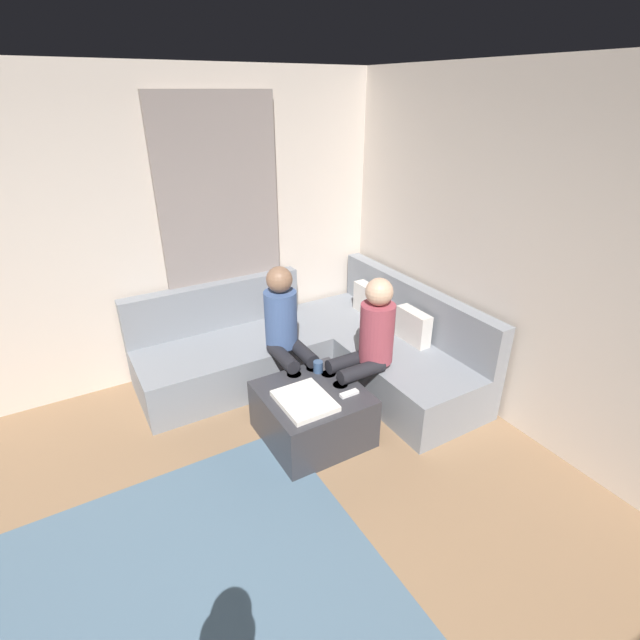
{
  "coord_description": "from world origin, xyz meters",
  "views": [
    {
      "loc": [
        1.25,
        -0.06,
        2.5
      ],
      "look_at": [
        -1.63,
        1.63,
        0.85
      ],
      "focal_mm": 26.34,
      "sensor_mm": 36.0,
      "label": 1
    }
  ],
  "objects": [
    {
      "name": "wall_left",
      "position": [
        -2.94,
        0.0,
        1.35
      ],
      "size": [
        0.12,
        6.0,
        2.7
      ],
      "primitive_type": "cube",
      "color": "beige",
      "rests_on": "ground_plane"
    },
    {
      "name": "person_on_couch_back",
      "position": [
        -1.4,
        1.93,
        0.66
      ],
      "size": [
        0.3,
        0.6,
        1.2
      ],
      "rotation": [
        0.0,
        0.0,
        3.14
      ],
      "color": "black",
      "rests_on": "ground_plane"
    },
    {
      "name": "sectional_couch",
      "position": [
        -2.08,
        1.88,
        0.28
      ],
      "size": [
        2.1,
        2.55,
        0.87
      ],
      "color": "gray",
      "rests_on": "ground_plane"
    },
    {
      "name": "curtain_panel",
      "position": [
        -2.84,
        1.3,
        1.25
      ],
      "size": [
        0.06,
        1.1,
        2.5
      ],
      "primitive_type": "cube",
      "color": "gray",
      "rests_on": "ground_plane"
    },
    {
      "name": "person_on_couch_side",
      "position": [
        -1.93,
        1.48,
        0.66
      ],
      "size": [
        0.6,
        0.3,
        1.2
      ],
      "rotation": [
        0.0,
        0.0,
        -1.57
      ],
      "color": "black",
      "rests_on": "ground_plane"
    },
    {
      "name": "game_remote",
      "position": [
        -1.16,
        1.61,
        0.43
      ],
      "size": [
        0.05,
        0.15,
        0.02
      ],
      "primitive_type": "cube",
      "color": "white",
      "rests_on": "ottoman"
    },
    {
      "name": "folded_blanket",
      "position": [
        -1.24,
        1.27,
        0.44
      ],
      "size": [
        0.44,
        0.36,
        0.04
      ],
      "primitive_type": "cube",
      "color": "white",
      "rests_on": "ottoman"
    },
    {
      "name": "ottoman",
      "position": [
        -1.34,
        1.39,
        0.21
      ],
      "size": [
        0.76,
        0.76,
        0.42
      ],
      "primitive_type": "cube",
      "color": "#333338",
      "rests_on": "ground_plane"
    },
    {
      "name": "coffee_mug",
      "position": [
        -1.56,
        1.57,
        0.47
      ],
      "size": [
        0.08,
        0.08,
        0.1
      ],
      "primitive_type": "cylinder",
      "color": "#334C72",
      "rests_on": "ottoman"
    }
  ]
}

